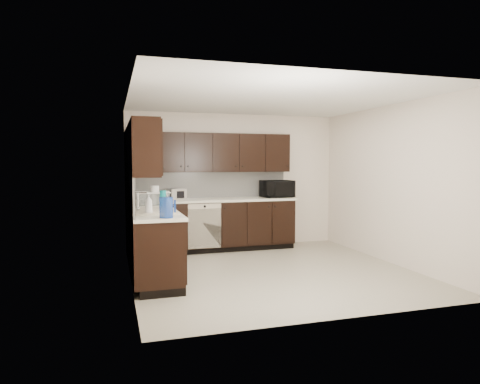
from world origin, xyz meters
name	(u,v)px	position (x,y,z in m)	size (l,w,h in m)	color
floor	(272,271)	(0.00, 0.00, 0.00)	(4.00, 4.00, 0.00)	#A29B86
ceiling	(273,99)	(0.00, 0.00, 2.50)	(4.00, 4.00, 0.00)	white
wall_back	(234,181)	(0.00, 2.00, 1.25)	(4.00, 0.02, 2.50)	beige
wall_left	(130,189)	(-2.00, 0.00, 1.25)	(0.02, 4.00, 2.50)	beige
wall_right	(390,184)	(2.00, 0.00, 1.25)	(0.02, 4.00, 2.50)	beige
wall_front	(344,197)	(0.00, -2.00, 1.25)	(4.00, 0.02, 2.50)	beige
lower_cabinets	(190,234)	(-1.01, 1.11, 0.41)	(3.00, 2.80, 0.90)	black
countertop	(190,204)	(-1.01, 1.11, 0.92)	(3.03, 2.83, 0.04)	silver
backsplash	(175,187)	(-1.22, 1.32, 1.18)	(3.00, 2.80, 0.48)	#BBBCB7
upper_cabinets	(183,152)	(-1.10, 1.20, 1.77)	(3.00, 2.80, 0.70)	black
dishwasher	(205,223)	(-0.70, 1.41, 0.55)	(0.58, 0.04, 0.78)	beige
sink	(155,216)	(-1.68, -0.01, 0.88)	(0.54, 0.82, 0.42)	beige
microwave	(277,189)	(0.75, 1.69, 1.10)	(0.57, 0.39, 0.32)	black
soap_bottle_a	(168,202)	(-1.49, 0.13, 1.05)	(0.10, 0.10, 0.22)	gray
soap_bottle_b	(149,204)	(-1.78, -0.25, 1.07)	(0.10, 0.10, 0.25)	gray
toaster_oven	(176,194)	(-1.14, 1.71, 1.04)	(0.31, 0.23, 0.19)	#ABABAD
storage_bin	(153,198)	(-1.62, 0.96, 1.04)	(0.49, 0.36, 0.19)	silver
blue_pitcher	(166,207)	(-1.61, -0.70, 1.06)	(0.16, 0.16, 0.25)	navy
teal_tumbler	(163,198)	(-1.48, 0.79, 1.05)	(0.10, 0.10, 0.23)	#0C858B
paper_towel_roll	(155,195)	(-1.59, 0.94, 1.09)	(0.13, 0.13, 0.29)	silver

